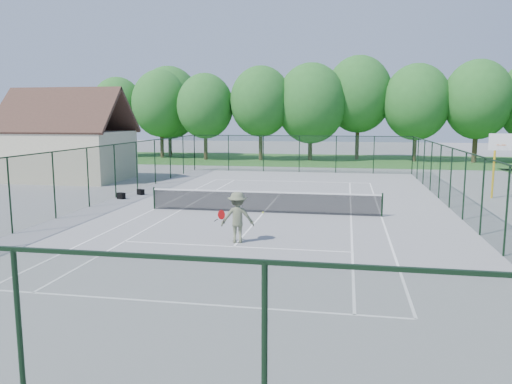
# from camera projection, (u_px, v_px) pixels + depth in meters

# --- Properties ---
(ground) EXTENTS (140.00, 140.00, 0.00)m
(ground) POSITION_uv_depth(u_px,v_px,m) (263.00, 213.00, 23.82)
(ground) COLOR gray
(ground) RESTS_ON ground
(grass_far) EXTENTS (80.00, 16.00, 0.01)m
(grass_far) POSITION_uv_depth(u_px,v_px,m) (310.00, 160.00, 53.00)
(grass_far) COLOR #367329
(grass_far) RESTS_ON ground
(court_lines) EXTENTS (11.05, 23.85, 0.01)m
(court_lines) POSITION_uv_depth(u_px,v_px,m) (263.00, 213.00, 23.82)
(court_lines) COLOR white
(court_lines) RESTS_ON ground
(tennis_net) EXTENTS (11.08, 0.08, 1.10)m
(tennis_net) POSITION_uv_depth(u_px,v_px,m) (263.00, 201.00, 23.73)
(tennis_net) COLOR black
(tennis_net) RESTS_ON ground
(fence_enclosure) EXTENTS (18.05, 36.05, 3.02)m
(fence_enclosure) POSITION_uv_depth(u_px,v_px,m) (264.00, 180.00, 23.58)
(fence_enclosure) COLOR #17321E
(fence_enclosure) RESTS_ON ground
(utility_building) EXTENTS (8.60, 6.27, 6.63)m
(utility_building) POSITION_uv_depth(u_px,v_px,m) (67.00, 137.00, 35.91)
(utility_building) COLOR beige
(utility_building) RESTS_ON ground
(tree_line_far) EXTENTS (39.40, 6.40, 9.70)m
(tree_line_far) POSITION_uv_depth(u_px,v_px,m) (311.00, 103.00, 52.11)
(tree_line_far) COLOR #45361F
(tree_line_far) RESTS_ON ground
(basketball_goal) EXTENTS (1.20, 1.43, 3.65)m
(basketball_goal) POSITION_uv_depth(u_px,v_px,m) (497.00, 153.00, 27.25)
(basketball_goal) COLOR yellow
(basketball_goal) RESTS_ON ground
(sports_bag_a) EXTENTS (0.50, 0.40, 0.35)m
(sports_bag_a) POSITION_uv_depth(u_px,v_px,m) (121.00, 196.00, 27.80)
(sports_bag_a) COLOR black
(sports_bag_a) RESTS_ON ground
(sports_bag_b) EXTENTS (0.48, 0.40, 0.32)m
(sports_bag_b) POSITION_uv_depth(u_px,v_px,m) (141.00, 192.00, 29.32)
(sports_bag_b) COLOR black
(sports_bag_b) RESTS_ON ground
(tennis_player) EXTENTS (1.78, 0.96, 1.86)m
(tennis_player) POSITION_uv_depth(u_px,v_px,m) (237.00, 217.00, 18.07)
(tennis_player) COLOR #60674B
(tennis_player) RESTS_ON ground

